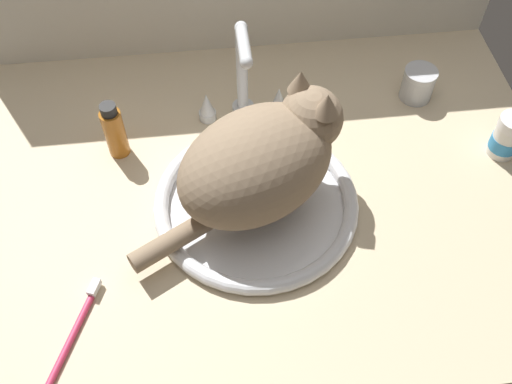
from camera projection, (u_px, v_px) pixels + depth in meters
countertop at (257, 193)px, 98.59cm from camera, size 104.32×73.81×3.00cm
sink_basin at (256, 203)px, 94.18cm from camera, size 33.72×33.72×2.47cm
faucet at (243, 86)px, 100.57cm from camera, size 16.48×11.36×20.98cm
cat at (265, 159)px, 86.67cm from camera, size 36.06×28.49×19.38cm
amber_bottle at (114, 131)px, 97.97cm from camera, size 3.67×3.67×11.35cm
pill_bottle at (507, 137)px, 99.04cm from camera, size 5.11×5.11×8.34cm
metal_jar at (418, 84)px, 108.00cm from camera, size 6.19×6.19×6.38cm
toothbrush at (76, 328)px, 81.61cm from camera, size 7.05×15.62×1.70cm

